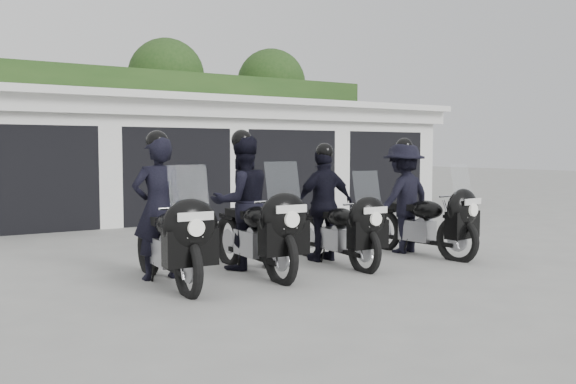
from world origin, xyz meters
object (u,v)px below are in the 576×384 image
police_bike_a (166,221)px  police_bike_b (249,210)px  police_bike_d (412,203)px  police_bike_c (331,211)px

police_bike_a → police_bike_b: 1.28m
police_bike_b → police_bike_d: police_bike_b is taller
police_bike_c → police_bike_b: bearing=178.2°
police_bike_a → police_bike_b: police_bike_b is taller
police_bike_c → police_bike_d: size_ratio=0.96×
police_bike_a → police_bike_d: size_ratio=1.04×
police_bike_b → police_bike_c: police_bike_b is taller
police_bike_a → police_bike_d: (4.21, 0.01, 0.03)m
police_bike_a → police_bike_d: police_bike_a is taller
police_bike_a → police_bike_c: (2.62, 0.07, -0.01)m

